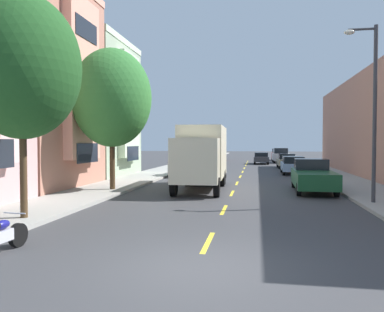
# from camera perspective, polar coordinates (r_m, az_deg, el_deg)

# --- Properties ---
(ground_plane) EXTENTS (160.00, 160.00, 0.00)m
(ground_plane) POSITION_cam_1_polar(r_m,az_deg,el_deg) (38.15, 7.67, -2.00)
(ground_plane) COLOR #38383A
(sidewalk_left) EXTENTS (3.20, 120.00, 0.14)m
(sidewalk_left) POSITION_cam_1_polar(r_m,az_deg,el_deg) (37.08, -3.47, -1.99)
(sidewalk_left) COLOR #99968E
(sidewalk_left) RESTS_ON ground_plane
(sidewalk_right) EXTENTS (3.20, 120.00, 0.14)m
(sidewalk_right) POSITION_cam_1_polar(r_m,az_deg,el_deg) (36.60, 18.75, -2.14)
(sidewalk_right) COLOR #99968E
(sidewalk_right) RESTS_ON ground_plane
(lane_centerline_dashes) EXTENTS (0.14, 47.20, 0.01)m
(lane_centerline_dashes) POSITION_cam_1_polar(r_m,az_deg,el_deg) (32.67, 7.35, -2.65)
(lane_centerline_dashes) COLOR yellow
(lane_centerline_dashes) RESTS_ON ground_plane
(townhouse_third_sage) EXTENTS (12.79, 7.83, 10.56)m
(townhouse_third_sage) POSITION_cam_1_polar(r_m,az_deg,el_deg) (32.65, -19.80, 6.15)
(townhouse_third_sage) COLOR #99AD8E
(townhouse_third_sage) RESTS_ON ground_plane
(street_tree_nearest) EXTENTS (3.84, 3.84, 7.41)m
(street_tree_nearest) POSITION_cam_1_polar(r_m,az_deg,el_deg) (14.17, -23.90, 12.00)
(street_tree_nearest) COLOR #47331E
(street_tree_nearest) RESTS_ON sidewalk_left
(street_tree_second) EXTENTS (4.24, 4.24, 7.52)m
(street_tree_second) POSITION_cam_1_polar(r_m,az_deg,el_deg) (21.21, -11.79, 8.42)
(street_tree_second) COLOR #47331E
(street_tree_second) RESTS_ON sidewalk_left
(street_lamp) EXTENTS (1.35, 0.28, 7.37)m
(street_lamp) POSITION_cam_1_polar(r_m,az_deg,el_deg) (17.81, 25.03, 7.39)
(street_lamp) COLOR #38383D
(street_lamp) RESTS_ON sidewalk_right
(delivery_box_truck) EXTENTS (2.63, 7.95, 3.58)m
(delivery_box_truck) POSITION_cam_1_polar(r_m,az_deg,el_deg) (21.99, 1.55, 0.32)
(delivery_box_truck) COLOR beige
(delivery_box_truck) RESTS_ON ground_plane
(parked_pickup_teal) EXTENTS (2.09, 5.34, 1.73)m
(parked_pickup_teal) POSITION_cam_1_polar(r_m,az_deg,el_deg) (37.66, 1.10, -0.77)
(parked_pickup_teal) COLOR #195B60
(parked_pickup_teal) RESTS_ON ground_plane
(parked_suv_silver) EXTENTS (2.03, 4.83, 1.93)m
(parked_suv_silver) POSITION_cam_1_polar(r_m,az_deg,el_deg) (51.85, 12.96, 0.11)
(parked_suv_silver) COLOR #B2B5BA
(parked_suv_silver) RESTS_ON ground_plane
(parked_pickup_red) EXTENTS (2.13, 5.35, 1.73)m
(parked_pickup_red) POSITION_cam_1_polar(r_m,az_deg,el_deg) (58.66, 12.68, 0.17)
(parked_pickup_red) COLOR #AD1E1E
(parked_pickup_red) RESTS_ON ground_plane
(parked_hatchback_champagne) EXTENTS (1.80, 4.03, 1.50)m
(parked_hatchback_champagne) POSITION_cam_1_polar(r_m,az_deg,el_deg) (40.72, 13.80, -0.72)
(parked_hatchback_champagne) COLOR tan
(parked_hatchback_champagne) RESTS_ON ground_plane
(parked_pickup_white) EXTENTS (2.09, 5.33, 1.73)m
(parked_pickup_white) POSITION_cam_1_polar(r_m,az_deg,el_deg) (30.72, -0.71, -1.39)
(parked_pickup_white) COLOR silver
(parked_pickup_white) RESTS_ON ground_plane
(parked_pickup_forest) EXTENTS (2.12, 5.34, 1.73)m
(parked_pickup_forest) POSITION_cam_1_polar(r_m,az_deg,el_deg) (21.84, 17.48, -2.87)
(parked_pickup_forest) COLOR #194C28
(parked_pickup_forest) RESTS_ON ground_plane
(parked_wagon_sky) EXTENTS (1.89, 4.73, 1.50)m
(parked_wagon_sky) POSITION_cam_1_polar(r_m,az_deg,el_deg) (33.37, 14.69, -1.23)
(parked_wagon_sky) COLOR #7A9EC6
(parked_wagon_sky) RESTS_ON ground_plane
(parked_suv_black) EXTENTS (2.03, 4.83, 1.93)m
(parked_suv_black) POSITION_cam_1_polar(r_m,az_deg,el_deg) (48.14, 2.87, 0.02)
(parked_suv_black) COLOR black
(parked_suv_black) RESTS_ON ground_plane
(parked_suv_burgundy) EXTENTS (2.08, 4.85, 1.93)m
(parked_suv_burgundy) POSITION_cam_1_polar(r_m,az_deg,el_deg) (56.73, 3.97, 0.32)
(parked_suv_burgundy) COLOR maroon
(parked_suv_burgundy) RESTS_ON ground_plane
(moving_charcoal_sedan) EXTENTS (1.80, 4.50, 1.43)m
(moving_charcoal_sedan) POSITION_cam_1_polar(r_m,az_deg,el_deg) (48.39, 10.21, -0.28)
(moving_charcoal_sedan) COLOR #333338
(moving_charcoal_sedan) RESTS_ON ground_plane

